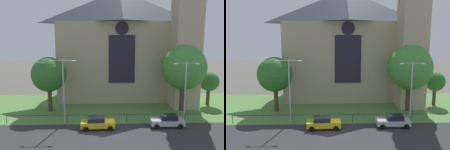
# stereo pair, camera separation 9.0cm
# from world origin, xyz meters

# --- Properties ---
(ground) EXTENTS (160.00, 160.00, 0.00)m
(ground) POSITION_xyz_m (0.00, 10.00, 0.00)
(ground) COLOR #56544C
(road_asphalt) EXTENTS (120.00, 8.00, 0.01)m
(road_asphalt) POSITION_xyz_m (0.00, -2.00, 0.00)
(road_asphalt) COLOR #2D2D33
(road_asphalt) RESTS_ON ground
(grass_verge) EXTENTS (120.00, 20.00, 0.01)m
(grass_verge) POSITION_xyz_m (0.00, 8.00, 0.00)
(grass_verge) COLOR #517F3D
(grass_verge) RESTS_ON ground
(church_building) EXTENTS (23.20, 16.20, 26.00)m
(church_building) POSITION_xyz_m (3.71, 16.67, 10.27)
(church_building) COLOR tan
(church_building) RESTS_ON ground
(iron_railing) EXTENTS (31.78, 0.07, 1.13)m
(iron_railing) POSITION_xyz_m (2.93, 2.50, 0.98)
(iron_railing) COLOR black
(iron_railing) RESTS_ON ground
(tree_left_near) EXTENTS (5.27, 5.27, 8.41)m
(tree_left_near) POSITION_xyz_m (-8.38, 7.64, 5.73)
(tree_left_near) COLOR #4C3823
(tree_left_near) RESTS_ON ground
(tree_right_near) EXTENTS (6.82, 6.82, 10.20)m
(tree_right_near) POSITION_xyz_m (12.11, 7.43, 6.73)
(tree_right_near) COLOR #4C3823
(tree_right_near) RESTS_ON ground
(tree_right_far) EXTENTS (3.25, 3.25, 5.66)m
(tree_right_far) POSITION_xyz_m (17.51, 10.14, 3.97)
(tree_right_far) COLOR #4C3823
(tree_right_far) RESTS_ON ground
(streetlamp_near) EXTENTS (3.37, 0.26, 8.57)m
(streetlamp_near) POSITION_xyz_m (-5.29, 2.40, 5.42)
(streetlamp_near) COLOR #B2B2B7
(streetlamp_near) RESTS_ON ground
(streetlamp_far) EXTENTS (3.37, 0.26, 8.17)m
(streetlamp_far) POSITION_xyz_m (10.66, 2.40, 5.20)
(streetlamp_far) COLOR #B2B2B7
(streetlamp_far) RESTS_ON ground
(parked_car_yellow) EXTENTS (4.27, 2.16, 1.51)m
(parked_car_yellow) POSITION_xyz_m (-0.89, 0.60, 0.74)
(parked_car_yellow) COLOR gold
(parked_car_yellow) RESTS_ON ground
(parked_car_silver) EXTENTS (4.24, 2.10, 1.51)m
(parked_car_silver) POSITION_xyz_m (8.03, 0.99, 0.74)
(parked_car_silver) COLOR #B7B7BC
(parked_car_silver) RESTS_ON ground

